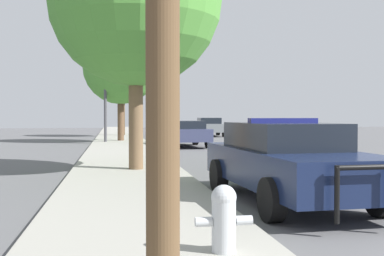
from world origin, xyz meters
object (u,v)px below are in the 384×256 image
traffic_light (136,69)px  tree_sidewalk_near (135,0)px  tree_sidewalk_far (122,75)px  tree_sidewalk_mid (121,67)px  car_background_midblock (185,133)px  police_car (287,160)px  fire_hydrant (224,216)px  car_background_oncoming (209,126)px

traffic_light → tree_sidewalk_near: tree_sidewalk_near is taller
tree_sidewalk_far → tree_sidewalk_near: bearing=-90.1°
tree_sidewalk_far → tree_sidewalk_mid: tree_sidewalk_mid is taller
traffic_light → tree_sidewalk_mid: tree_sidewalk_mid is taller
car_background_midblock → tree_sidewalk_far: bearing=100.0°
traffic_light → car_background_midblock: traffic_light is taller
tree_sidewalk_near → tree_sidewalk_mid: bearing=90.6°
police_car → tree_sidewalk_far: tree_sidewalk_far is taller
traffic_light → tree_sidewalk_far: bearing=93.8°
police_car → tree_sidewalk_far: size_ratio=0.80×
fire_hydrant → car_background_oncoming: 31.61m
police_car → car_background_midblock: size_ratio=1.12×
car_background_midblock → tree_sidewalk_mid: tree_sidewalk_mid is taller
fire_hydrant → tree_sidewalk_far: size_ratio=0.11×
tree_sidewalk_far → police_car: bearing=-84.8°
tree_sidewalk_near → tree_sidewalk_mid: size_ratio=1.08×
car_background_oncoming → traffic_light: bearing=59.5°
fire_hydrant → car_background_oncoming: bearing=78.9°
car_background_oncoming → car_background_midblock: car_background_oncoming is taller
traffic_light → tree_sidewalk_far: tree_sidewalk_far is taller
car_background_oncoming → tree_sidewalk_near: 24.14m
car_background_oncoming → police_car: bearing=84.5°
car_background_midblock → tree_sidewalk_near: tree_sidewalk_near is taller
car_background_oncoming → fire_hydrant: bearing=81.8°
police_car → tree_sidewalk_mid: (-2.72, 19.81, 3.62)m
fire_hydrant → tree_sidewalk_mid: 23.57m
fire_hydrant → tree_sidewalk_far: 31.11m
police_car → tree_sidewalk_near: tree_sidewalk_near is taller
police_car → tree_sidewalk_near: 6.65m
tree_sidewalk_near → tree_sidewalk_far: bearing=89.9°
tree_sidewalk_mid → fire_hydrant: bearing=-88.2°
fire_hydrant → tree_sidewalk_mid: tree_sidewalk_mid is taller
tree_sidewalk_near → car_background_oncoming: bearing=73.8°
police_car → fire_hydrant: bearing=57.0°
police_car → traffic_light: traffic_light is taller
tree_sidewalk_far → tree_sidewalk_mid: (-0.22, -7.61, -0.15)m
traffic_light → car_background_oncoming: 11.43m
traffic_light → tree_sidewalk_far: 8.95m
car_background_oncoming → car_background_midblock: bearing=75.9°
tree_sidewalk_far → fire_hydrant: bearing=-89.1°
police_car → tree_sidewalk_far: 27.78m
police_car → car_background_midblock: 15.62m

